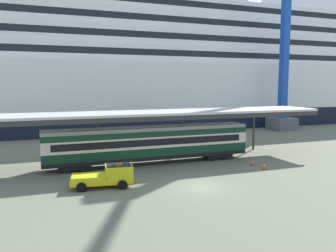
{
  "coord_description": "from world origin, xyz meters",
  "views": [
    {
      "loc": [
        -12.62,
        -25.57,
        8.71
      ],
      "look_at": [
        -0.42,
        7.02,
        4.5
      ],
      "focal_mm": 36.75,
      "sensor_mm": 36.0,
      "label": 1
    }
  ],
  "objects_px": {
    "train_carriage": "(150,143)",
    "traffic_cone_near": "(264,166)",
    "traffic_cone_mid": "(252,162)",
    "cruise_ship": "(50,70)",
    "service_truck": "(108,176)",
    "dockside_crane": "(291,32)"
  },
  "relations": [
    {
      "from": "train_carriage",
      "to": "service_truck",
      "type": "height_order",
      "value": "train_carriage"
    },
    {
      "from": "train_carriage",
      "to": "dockside_crane",
      "type": "height_order",
      "value": "dockside_crane"
    },
    {
      "from": "service_truck",
      "to": "traffic_cone_mid",
      "type": "relative_size",
      "value": 8.43
    },
    {
      "from": "train_carriage",
      "to": "dockside_crane",
      "type": "bearing_deg",
      "value": 28.69
    },
    {
      "from": "train_carriage",
      "to": "traffic_cone_mid",
      "type": "height_order",
      "value": "train_carriage"
    },
    {
      "from": "cruise_ship",
      "to": "traffic_cone_near",
      "type": "xyz_separation_m",
      "value": [
        19.27,
        -44.98,
        -11.33
      ]
    },
    {
      "from": "service_truck",
      "to": "dockside_crane",
      "type": "height_order",
      "value": "dockside_crane"
    },
    {
      "from": "train_carriage",
      "to": "traffic_cone_near",
      "type": "distance_m",
      "value": 12.32
    },
    {
      "from": "traffic_cone_mid",
      "to": "dockside_crane",
      "type": "relative_size",
      "value": 0.01
    },
    {
      "from": "cruise_ship",
      "to": "dockside_crane",
      "type": "distance_m",
      "value": 47.65
    },
    {
      "from": "cruise_ship",
      "to": "traffic_cone_mid",
      "type": "bearing_deg",
      "value": -65.91
    },
    {
      "from": "service_truck",
      "to": "traffic_cone_mid",
      "type": "bearing_deg",
      "value": 8.62
    },
    {
      "from": "traffic_cone_near",
      "to": "dockside_crane",
      "type": "relative_size",
      "value": 0.01
    },
    {
      "from": "traffic_cone_near",
      "to": "traffic_cone_mid",
      "type": "distance_m",
      "value": 2.02
    },
    {
      "from": "service_truck",
      "to": "traffic_cone_near",
      "type": "relative_size",
      "value": 7.12
    },
    {
      "from": "train_carriage",
      "to": "cruise_ship",
      "type": "bearing_deg",
      "value": 103.24
    },
    {
      "from": "cruise_ship",
      "to": "train_carriage",
      "type": "distance_m",
      "value": 40.55
    },
    {
      "from": "cruise_ship",
      "to": "dockside_crane",
      "type": "bearing_deg",
      "value": -25.07
    },
    {
      "from": "cruise_ship",
      "to": "traffic_cone_mid",
      "type": "xyz_separation_m",
      "value": [
        19.21,
        -42.96,
        -11.39
      ]
    },
    {
      "from": "service_truck",
      "to": "traffic_cone_mid",
      "type": "distance_m",
      "value": 16.38
    },
    {
      "from": "service_truck",
      "to": "traffic_cone_mid",
      "type": "height_order",
      "value": "service_truck"
    },
    {
      "from": "traffic_cone_near",
      "to": "dockside_crane",
      "type": "bearing_deg",
      "value": 46.86
    }
  ]
}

